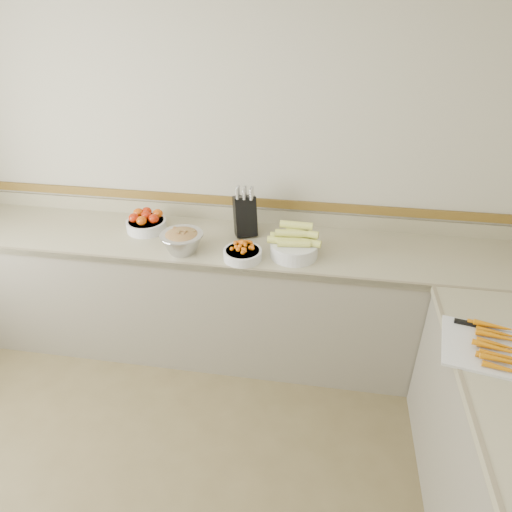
# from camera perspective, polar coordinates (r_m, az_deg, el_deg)

# --- Properties ---
(back_wall) EXTENTS (4.00, 0.00, 4.00)m
(back_wall) POSITION_cam_1_polar(r_m,az_deg,el_deg) (3.15, -4.48, 11.24)
(back_wall) COLOR #AEA88F
(back_wall) RESTS_ON ground_plane
(counter_back) EXTENTS (4.00, 0.65, 1.08)m
(counter_back) POSITION_cam_1_polar(r_m,az_deg,el_deg) (3.27, -5.17, -4.84)
(counter_back) COLOR gray
(counter_back) RESTS_ON ground_plane
(knife_block) EXTENTS (0.19, 0.21, 0.34)m
(knife_block) POSITION_cam_1_polar(r_m,az_deg,el_deg) (3.03, -1.37, 5.17)
(knife_block) COLOR black
(knife_block) RESTS_ON counter_back
(tomato_bowl) EXTENTS (0.27, 0.27, 0.13)m
(tomato_bowl) POSITION_cam_1_polar(r_m,az_deg,el_deg) (3.21, -13.56, 4.13)
(tomato_bowl) COLOR silver
(tomato_bowl) RESTS_ON counter_back
(cherry_tomato_bowl) EXTENTS (0.24, 0.24, 0.13)m
(cherry_tomato_bowl) POSITION_cam_1_polar(r_m,az_deg,el_deg) (2.79, -1.70, 0.43)
(cherry_tomato_bowl) COLOR silver
(cherry_tomato_bowl) RESTS_ON counter_back
(corn_bowl) EXTENTS (0.33, 0.30, 0.22)m
(corn_bowl) POSITION_cam_1_polar(r_m,az_deg,el_deg) (2.82, 4.80, 1.35)
(corn_bowl) COLOR silver
(corn_bowl) RESTS_ON counter_back
(rhubarb_bowl) EXTENTS (0.27, 0.27, 0.16)m
(rhubarb_bowl) POSITION_cam_1_polar(r_m,az_deg,el_deg) (2.88, -9.24, 1.94)
(rhubarb_bowl) COLOR #B2B2BA
(rhubarb_bowl) RESTS_ON counter_back
(cutting_board) EXTENTS (0.52, 0.44, 0.07)m
(cutting_board) POSITION_cam_1_polar(r_m,az_deg,el_deg) (2.40, 27.77, -10.05)
(cutting_board) COLOR beige
(cutting_board) RESTS_ON counter_right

